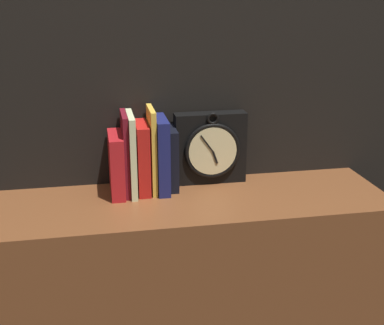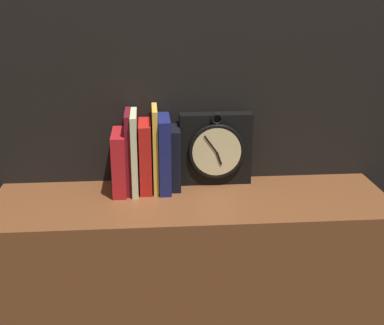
{
  "view_description": "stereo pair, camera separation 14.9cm",
  "coord_description": "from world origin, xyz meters",
  "px_view_note": "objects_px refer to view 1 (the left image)",
  "views": [
    {
      "loc": [
        -0.26,
        -1.39,
        1.32
      ],
      "look_at": [
        0.0,
        0.0,
        0.84
      ],
      "focal_mm": 50.0,
      "sensor_mm": 36.0,
      "label": 1
    },
    {
      "loc": [
        -0.12,
        -1.41,
        1.32
      ],
      "look_at": [
        0.0,
        0.0,
        0.84
      ],
      "focal_mm": 50.0,
      "sensor_mm": 36.0,
      "label": 2
    }
  ],
  "objects_px": {
    "book_slot1_maroon": "(125,154)",
    "book_slot3_red": "(142,158)",
    "book_slot0_red": "(116,164)",
    "book_slot6_black": "(171,158)",
    "book_slot2_cream": "(132,154)",
    "book_slot5_navy": "(161,155)",
    "book_slot4_yellow": "(152,150)",
    "clock": "(210,148)"
  },
  "relations": [
    {
      "from": "book_slot0_red",
      "to": "book_slot1_maroon",
      "type": "height_order",
      "value": "book_slot1_maroon"
    },
    {
      "from": "book_slot1_maroon",
      "to": "book_slot2_cream",
      "type": "bearing_deg",
      "value": -19.71
    },
    {
      "from": "book_slot1_maroon",
      "to": "book_slot6_black",
      "type": "xyz_separation_m",
      "value": [
        0.14,
        0.01,
        -0.03
      ]
    },
    {
      "from": "book_slot6_black",
      "to": "book_slot5_navy",
      "type": "bearing_deg",
      "value": -156.3
    },
    {
      "from": "book_slot4_yellow",
      "to": "book_slot2_cream",
      "type": "bearing_deg",
      "value": -170.93
    },
    {
      "from": "book_slot2_cream",
      "to": "book_slot5_navy",
      "type": "bearing_deg",
      "value": 2.81
    },
    {
      "from": "book_slot1_maroon",
      "to": "book_slot6_black",
      "type": "height_order",
      "value": "book_slot1_maroon"
    },
    {
      "from": "book_slot0_red",
      "to": "book_slot1_maroon",
      "type": "bearing_deg",
      "value": 13.95
    },
    {
      "from": "book_slot2_cream",
      "to": "book_slot3_red",
      "type": "bearing_deg",
      "value": 13.56
    },
    {
      "from": "book_slot2_cream",
      "to": "book_slot6_black",
      "type": "xyz_separation_m",
      "value": [
        0.12,
        0.02,
        -0.03
      ]
    },
    {
      "from": "book_slot0_red",
      "to": "book_slot2_cream",
      "type": "relative_size",
      "value": 0.76
    },
    {
      "from": "book_slot2_cream",
      "to": "book_slot6_black",
      "type": "bearing_deg",
      "value": 8.75
    },
    {
      "from": "book_slot5_navy",
      "to": "book_slot6_black",
      "type": "bearing_deg",
      "value": 23.7
    },
    {
      "from": "book_slot0_red",
      "to": "book_slot3_red",
      "type": "distance_m",
      "value": 0.08
    },
    {
      "from": "book_slot1_maroon",
      "to": "book_slot4_yellow",
      "type": "height_order",
      "value": "book_slot4_yellow"
    },
    {
      "from": "book_slot0_red",
      "to": "book_slot1_maroon",
      "type": "xyz_separation_m",
      "value": [
        0.03,
        0.01,
        0.03
      ]
    },
    {
      "from": "book_slot1_maroon",
      "to": "book_slot4_yellow",
      "type": "bearing_deg",
      "value": 2.49
    },
    {
      "from": "book_slot2_cream",
      "to": "book_slot4_yellow",
      "type": "height_order",
      "value": "book_slot4_yellow"
    },
    {
      "from": "book_slot3_red",
      "to": "book_slot5_navy",
      "type": "bearing_deg",
      "value": -3.28
    },
    {
      "from": "clock",
      "to": "book_slot6_black",
      "type": "height_order",
      "value": "clock"
    },
    {
      "from": "book_slot4_yellow",
      "to": "book_slot1_maroon",
      "type": "bearing_deg",
      "value": -177.51
    },
    {
      "from": "book_slot1_maroon",
      "to": "book_slot2_cream",
      "type": "distance_m",
      "value": 0.02
    },
    {
      "from": "book_slot2_cream",
      "to": "book_slot4_yellow",
      "type": "relative_size",
      "value": 0.95
    },
    {
      "from": "book_slot1_maroon",
      "to": "book_slot4_yellow",
      "type": "distance_m",
      "value": 0.08
    },
    {
      "from": "book_slot3_red",
      "to": "book_slot1_maroon",
      "type": "bearing_deg",
      "value": -178.57
    },
    {
      "from": "book_slot4_yellow",
      "to": "book_slot5_navy",
      "type": "height_order",
      "value": "book_slot4_yellow"
    },
    {
      "from": "book_slot3_red",
      "to": "book_slot6_black",
      "type": "bearing_deg",
      "value": 7.03
    },
    {
      "from": "book_slot6_black",
      "to": "book_slot1_maroon",
      "type": "bearing_deg",
      "value": -174.95
    },
    {
      "from": "clock",
      "to": "book_slot4_yellow",
      "type": "distance_m",
      "value": 0.19
    },
    {
      "from": "clock",
      "to": "book_slot0_red",
      "type": "xyz_separation_m",
      "value": [
        -0.29,
        -0.04,
        -0.02
      ]
    },
    {
      "from": "book_slot3_red",
      "to": "book_slot4_yellow",
      "type": "distance_m",
      "value": 0.04
    },
    {
      "from": "book_slot2_cream",
      "to": "book_slot5_navy",
      "type": "xyz_separation_m",
      "value": [
        0.09,
        0.0,
        -0.01
      ]
    },
    {
      "from": "book_slot6_black",
      "to": "book_slot4_yellow",
      "type": "bearing_deg",
      "value": -171.57
    },
    {
      "from": "book_slot5_navy",
      "to": "clock",
      "type": "bearing_deg",
      "value": 13.89
    },
    {
      "from": "book_slot0_red",
      "to": "book_slot6_black",
      "type": "bearing_deg",
      "value": 6.56
    },
    {
      "from": "book_slot5_navy",
      "to": "book_slot0_red",
      "type": "bearing_deg",
      "value": -177.93
    },
    {
      "from": "clock",
      "to": "book_slot3_red",
      "type": "relative_size",
      "value": 1.11
    },
    {
      "from": "book_slot6_black",
      "to": "book_slot2_cream",
      "type": "bearing_deg",
      "value": -171.25
    },
    {
      "from": "book_slot1_maroon",
      "to": "book_slot3_red",
      "type": "distance_m",
      "value": 0.05
    },
    {
      "from": "book_slot3_red",
      "to": "book_slot4_yellow",
      "type": "relative_size",
      "value": 0.83
    },
    {
      "from": "book_slot4_yellow",
      "to": "book_slot5_navy",
      "type": "bearing_deg",
      "value": -11.55
    },
    {
      "from": "clock",
      "to": "book_slot4_yellow",
      "type": "xyz_separation_m",
      "value": [
        -0.18,
        -0.03,
        0.01
      ]
    }
  ]
}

